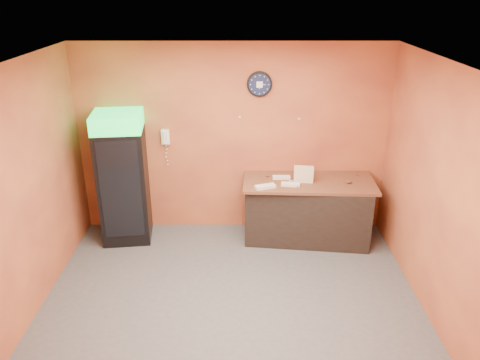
{
  "coord_description": "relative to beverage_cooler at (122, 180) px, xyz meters",
  "views": [
    {
      "loc": [
        0.1,
        -4.51,
        3.53
      ],
      "look_at": [
        0.1,
        0.6,
        1.36
      ],
      "focal_mm": 35.0,
      "sensor_mm": 36.0,
      "label": 1
    }
  ],
  "objects": [
    {
      "name": "floor",
      "position": [
        1.57,
        -1.61,
        -0.93
      ],
      "size": [
        4.5,
        4.5,
        0.0
      ],
      "primitive_type": "plane",
      "color": "#47474C",
      "rests_on": "ground"
    },
    {
      "name": "back_wall",
      "position": [
        1.57,
        0.39,
        0.47
      ],
      "size": [
        4.5,
        0.02,
        2.8
      ],
      "primitive_type": "cube",
      "color": "#D06C3A",
      "rests_on": "floor"
    },
    {
      "name": "left_wall",
      "position": [
        -0.68,
        -1.61,
        0.47
      ],
      "size": [
        0.02,
        4.0,
        2.8
      ],
      "primitive_type": "cube",
      "color": "#D06C3A",
      "rests_on": "floor"
    },
    {
      "name": "right_wall",
      "position": [
        3.82,
        -1.61,
        0.47
      ],
      "size": [
        0.02,
        4.0,
        2.8
      ],
      "primitive_type": "cube",
      "color": "#D06C3A",
      "rests_on": "floor"
    },
    {
      "name": "ceiling",
      "position": [
        1.57,
        -1.61,
        1.87
      ],
      "size": [
        4.5,
        4.0,
        0.02
      ],
      "primitive_type": "cube",
      "color": "white",
      "rests_on": "back_wall"
    },
    {
      "name": "beverage_cooler",
      "position": [
        0.0,
        0.0,
        0.0
      ],
      "size": [
        0.74,
        0.75,
        1.9
      ],
      "rotation": [
        0.0,
        0.0,
        0.12
      ],
      "color": "black",
      "rests_on": "floor"
    },
    {
      "name": "prep_counter",
      "position": [
        2.66,
        0.0,
        -0.49
      ],
      "size": [
        1.83,
        0.98,
        0.88
      ],
      "primitive_type": "cube",
      "rotation": [
        0.0,
        0.0,
        -0.12
      ],
      "color": "black",
      "rests_on": "floor"
    },
    {
      "name": "wall_clock",
      "position": [
        1.95,
        0.36,
        1.29
      ],
      "size": [
        0.35,
        0.06,
        0.35
      ],
      "color": "black",
      "rests_on": "back_wall"
    },
    {
      "name": "wall_phone",
      "position": [
        0.6,
        0.34,
        0.54
      ],
      "size": [
        0.12,
        0.1,
        0.22
      ],
      "color": "white",
      "rests_on": "back_wall"
    },
    {
      "name": "butcher_paper",
      "position": [
        2.66,
        0.0,
        -0.03
      ],
      "size": [
        1.9,
        0.92,
        0.04
      ],
      "primitive_type": "cube",
      "rotation": [
        0.0,
        0.0,
        -0.05
      ],
      "color": "brown",
      "rests_on": "prep_counter"
    },
    {
      "name": "sub_roll_stack",
      "position": [
        2.57,
        -0.03,
        0.1
      ],
      "size": [
        0.28,
        0.12,
        0.23
      ],
      "rotation": [
        0.0,
        0.0,
        -0.11
      ],
      "color": "beige",
      "rests_on": "butcher_paper"
    },
    {
      "name": "wrapped_sandwich_left",
      "position": [
        2.02,
        -0.24,
        0.01
      ],
      "size": [
        0.3,
        0.2,
        0.04
      ],
      "primitive_type": "cube",
      "rotation": [
        0.0,
        0.0,
        0.34
      ],
      "color": "silver",
      "rests_on": "butcher_paper"
    },
    {
      "name": "wrapped_sandwich_mid",
      "position": [
        2.38,
        -0.17,
        0.01
      ],
      "size": [
        0.27,
        0.14,
        0.04
      ],
      "primitive_type": "cube",
      "rotation": [
        0.0,
        0.0,
        -0.17
      ],
      "color": "silver",
      "rests_on": "butcher_paper"
    },
    {
      "name": "wrapped_sandwich_right",
      "position": [
        2.27,
        0.09,
        0.01
      ],
      "size": [
        0.25,
        0.1,
        0.04
      ],
      "primitive_type": "cube",
      "rotation": [
        0.0,
        0.0,
        -0.01
      ],
      "color": "silver",
      "rests_on": "butcher_paper"
    },
    {
      "name": "kitchen_tool",
      "position": [
        2.5,
        -0.03,
        0.01
      ],
      "size": [
        0.05,
        0.05,
        0.05
      ],
      "primitive_type": "cylinder",
      "color": "silver",
      "rests_on": "butcher_paper"
    }
  ]
}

